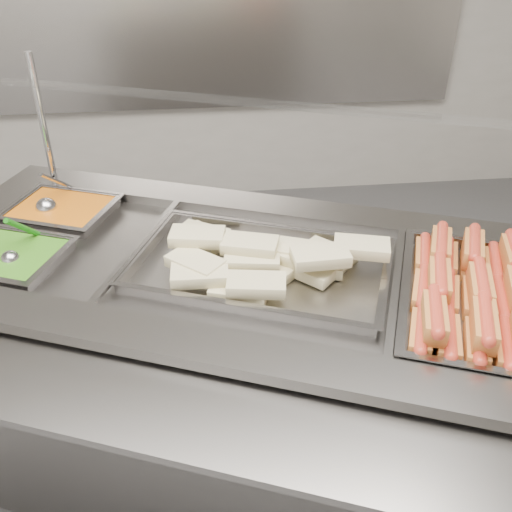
{
  "coord_description": "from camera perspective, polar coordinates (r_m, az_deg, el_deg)",
  "views": [
    {
      "loc": [
        -0.06,
        -0.93,
        1.69
      ],
      "look_at": [
        0.08,
        0.32,
        0.88
      ],
      "focal_mm": 40.0,
      "sensor_mm": 36.0,
      "label": 1
    }
  ],
  "objects": [
    {
      "name": "steam_counter",
      "position": [
        1.8,
        -1.51,
        -12.05
      ],
      "size": [
        1.97,
        1.41,
        0.86
      ],
      "color": "slate",
      "rests_on": "ground"
    },
    {
      "name": "tray_rail",
      "position": [
        1.2,
        -8.7,
        -14.76
      ],
      "size": [
        1.7,
        0.94,
        0.05
      ],
      "color": "gray",
      "rests_on": "steam_counter"
    },
    {
      "name": "sneeze_guard",
      "position": [
        1.55,
        0.35,
        14.63
      ],
      "size": [
        1.58,
        0.85,
        0.42
      ],
      "color": "silver",
      "rests_on": "steam_counter"
    },
    {
      "name": "pan_hotdogs",
      "position": [
        1.51,
        20.68,
        -4.94
      ],
      "size": [
        0.5,
        0.61,
        0.1
      ],
      "color": "gray",
      "rests_on": "steam_counter"
    },
    {
      "name": "pan_wraps",
      "position": [
        1.52,
        0.35,
        -1.54
      ],
      "size": [
        0.75,
        0.6,
        0.07
      ],
      "color": "gray",
      "rests_on": "steam_counter"
    },
    {
      "name": "pan_beans",
      "position": [
        1.9,
        -18.7,
        3.55
      ],
      "size": [
        0.35,
        0.32,
        0.1
      ],
      "color": "gray",
      "rests_on": "steam_counter"
    },
    {
      "name": "pan_peas",
      "position": [
        1.71,
        -23.47,
        -0.93
      ],
      "size": [
        0.35,
        0.32,
        0.1
      ],
      "color": "gray",
      "rests_on": "steam_counter"
    },
    {
      "name": "hotdogs_in_buns",
      "position": [
        1.48,
        20.9,
        -3.62
      ],
      "size": [
        0.42,
        0.56,
        0.11
      ],
      "color": "#AE5A24",
      "rests_on": "pan_hotdogs"
    },
    {
      "name": "tortilla_wraps",
      "position": [
        1.5,
        1.01,
        -0.21
      ],
      "size": [
        0.59,
        0.43,
        0.09
      ],
      "color": "tan",
      "rests_on": "pan_wraps"
    },
    {
      "name": "ladle",
      "position": [
        1.89,
        -20.14,
        4.68
      ],
      "size": [
        0.09,
        0.17,
        0.15
      ],
      "color": "silver",
      "rests_on": "pan_beans"
    },
    {
      "name": "serving_spoon",
      "position": [
        1.67,
        -23.12,
        0.2
      ],
      "size": [
        0.09,
        0.16,
        0.14
      ],
      "color": "silver",
      "rests_on": "pan_peas"
    }
  ]
}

